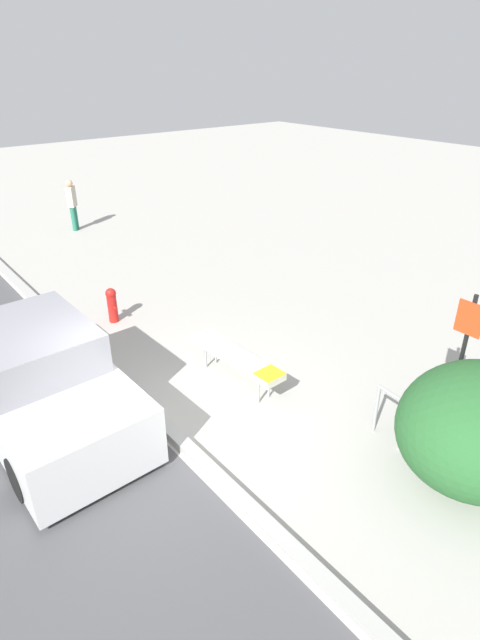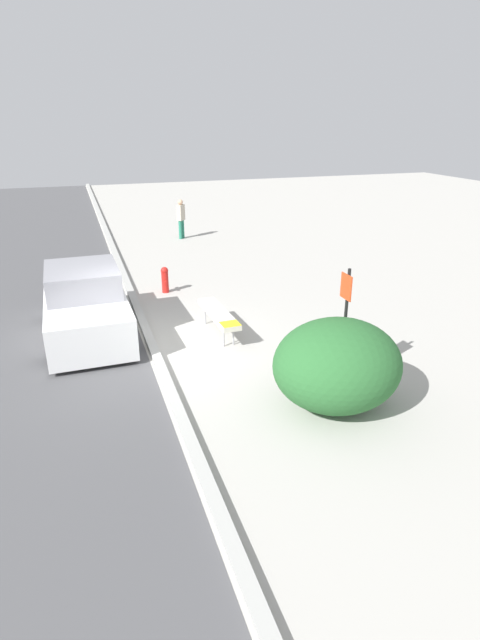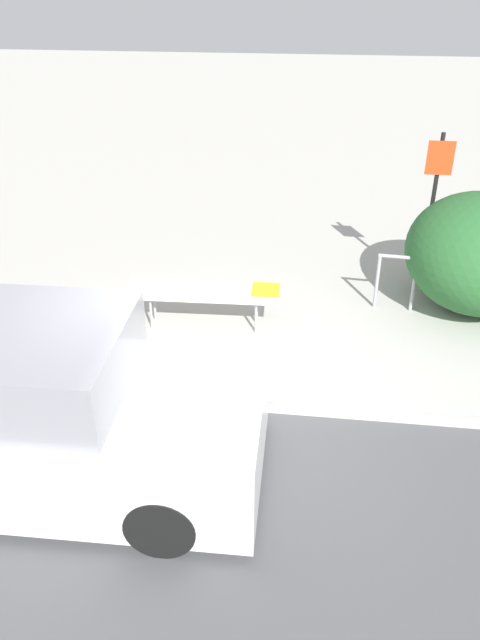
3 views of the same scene
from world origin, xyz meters
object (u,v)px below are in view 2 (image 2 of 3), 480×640
at_px(fire_hydrant, 165,279).
at_px(parked_car_near, 86,306).
at_px(bench, 219,314).
at_px(bike_rack, 295,356).
at_px(sign_post, 345,317).
at_px(pedestrian, 181,218).

bearing_deg(fire_hydrant, parked_car_near, -43.60).
bearing_deg(bench, bike_rack, 15.03).
xyz_separation_m(sign_post, fire_hydrant, (-6.43, -2.17, -0.98)).
height_order(bench, parked_car_near, parked_car_near).
bearing_deg(bike_rack, pedestrian, 177.62).
bearing_deg(parked_car_near, sign_post, 46.75).
relative_size(pedestrian, parked_car_near, 0.40).
height_order(sign_post, fire_hydrant, sign_post).
height_order(bike_rack, sign_post, sign_post).
xyz_separation_m(bike_rack, sign_post, (0.47, 0.74, 0.88)).
bearing_deg(sign_post, bench, -153.04).
bearing_deg(sign_post, pedestrian, -179.06).
bearing_deg(fire_hydrant, sign_post, 18.62).
xyz_separation_m(fire_hydrant, pedestrian, (-6.71, 1.95, 0.46)).
height_order(bike_rack, fire_hydrant, bike_rack).
relative_size(bike_rack, pedestrian, 0.51).
bearing_deg(fire_hydrant, bench, 10.47).
bearing_deg(bike_rack, bench, -162.72).
bearing_deg(parked_car_near, fire_hydrant, 135.32).
bearing_deg(parked_car_near, pedestrian, 153.99).
bearing_deg(bench, parked_car_near, -111.39).
bearing_deg(bike_rack, parked_car_near, -133.86).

